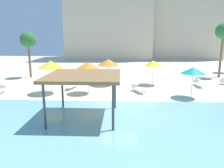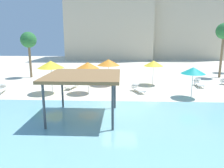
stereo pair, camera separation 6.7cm
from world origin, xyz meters
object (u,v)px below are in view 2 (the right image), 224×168
beach_umbrella_orange_5 (88,65)px  beach_umbrella_orange_3 (108,62)px  lounge_chair_3 (199,83)px  palm_tree_1 (29,41)px  beach_umbrella_teal_4 (193,71)px  lounge_chair_4 (1,89)px  shade_pavilion (83,77)px  beach_umbrella_yellow_0 (51,64)px  lounge_chair_2 (72,85)px  lounge_chair_0 (138,88)px  palm_tree_2 (224,32)px  beach_umbrella_yellow_2 (153,63)px

beach_umbrella_orange_5 → beach_umbrella_orange_3: bearing=65.1°
lounge_chair_3 → palm_tree_1: 19.99m
beach_umbrella_teal_4 → lounge_chair_4: 16.92m
shade_pavilion → beach_umbrella_yellow_0: (-3.94, 5.97, -0.02)m
lounge_chair_4 → lounge_chair_2: bearing=95.8°
beach_umbrella_yellow_0 → beach_umbrella_orange_3: size_ratio=1.08×
beach_umbrella_teal_4 → beach_umbrella_orange_5: beach_umbrella_orange_5 is taller
shade_pavilion → lounge_chair_4: (-8.63, 5.85, -2.29)m
lounge_chair_3 → lounge_chair_0: bearing=-65.2°
beach_umbrella_yellow_0 → beach_umbrella_teal_4: (12.10, -0.94, -0.31)m
palm_tree_2 → lounge_chair_2: bearing=-158.9°
beach_umbrella_yellow_0 → beach_umbrella_orange_3: bearing=36.8°
beach_umbrella_orange_5 → palm_tree_1: bearing=138.5°
lounge_chair_2 → palm_tree_1: palm_tree_1 is taller
shade_pavilion → palm_tree_1: 16.22m
lounge_chair_0 → lounge_chair_2: size_ratio=1.00×
beach_umbrella_yellow_2 → beach_umbrella_orange_5: bearing=-149.7°
lounge_chair_4 → palm_tree_2: (23.07, 8.53, 5.11)m
palm_tree_1 → palm_tree_2: bearing=2.4°
beach_umbrella_yellow_2 → palm_tree_1: (-14.53, 3.62, 2.20)m
beach_umbrella_teal_4 → beach_umbrella_orange_5: size_ratio=0.92×
beach_umbrella_yellow_0 → beach_umbrella_yellow_2: 10.28m
beach_umbrella_yellow_0 → lounge_chair_0: bearing=5.3°
beach_umbrella_yellow_2 → lounge_chair_4: beach_umbrella_yellow_2 is taller
palm_tree_1 → palm_tree_2: 23.42m
beach_umbrella_orange_3 → lounge_chair_4: size_ratio=1.36×
beach_umbrella_teal_4 → lounge_chair_4: bearing=177.2°
beach_umbrella_teal_4 → palm_tree_2: 11.70m
beach_umbrella_yellow_0 → palm_tree_2: palm_tree_2 is taller
beach_umbrella_yellow_2 → lounge_chair_0: size_ratio=1.28×
beach_umbrella_orange_3 → lounge_chair_0: 4.58m
beach_umbrella_teal_4 → lounge_chair_3: bearing=64.6°
beach_umbrella_orange_5 → lounge_chair_2: (-1.83, 1.73, -2.18)m
shade_pavilion → beach_umbrella_teal_4: 9.59m
beach_umbrella_yellow_0 → palm_tree_1: palm_tree_1 is taller
beach_umbrella_orange_3 → beach_umbrella_teal_4: beach_umbrella_orange_3 is taller
beach_umbrella_orange_3 → beach_umbrella_yellow_2: bearing=2.1°
beach_umbrella_teal_4 → lounge_chair_0: size_ratio=1.29×
lounge_chair_0 → lounge_chair_2: bearing=-122.1°
beach_umbrella_orange_3 → beach_umbrella_orange_5: 3.86m
beach_umbrella_orange_3 → beach_umbrella_teal_4: bearing=-32.4°
beach_umbrella_teal_4 → beach_umbrella_orange_3: bearing=147.6°
shade_pavilion → lounge_chair_2: (-2.51, 7.85, -2.29)m
beach_umbrella_orange_5 → lounge_chair_2: bearing=136.6°
beach_umbrella_orange_5 → lounge_chair_3: size_ratio=1.46×
beach_umbrella_teal_4 → lounge_chair_4: beach_umbrella_teal_4 is taller
beach_umbrella_yellow_0 → lounge_chair_0: 8.10m
beach_umbrella_yellow_2 → lounge_chair_3: size_ratio=1.33×
beach_umbrella_yellow_2 → lounge_chair_0: (-1.79, -3.11, -1.93)m
beach_umbrella_orange_5 → lounge_chair_2: size_ratio=1.41×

